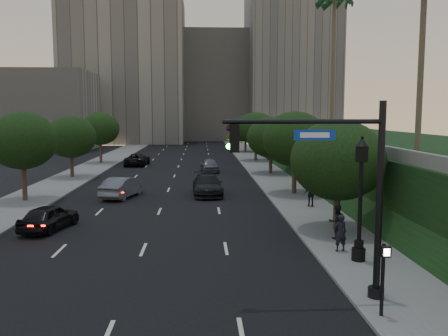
{
  "coord_description": "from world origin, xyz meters",
  "views": [
    {
      "loc": [
        2.82,
        -17.44,
        6.58
      ],
      "look_at": [
        4.06,
        8.22,
        3.6
      ],
      "focal_mm": 38.0,
      "sensor_mm": 36.0,
      "label": 1
    }
  ],
  "objects": [
    {
      "name": "tree_left_d",
      "position": [
        -10.3,
        45.0,
        4.58
      ],
      "size": [
        5.0,
        5.0,
        6.71
      ],
      "color": "#38281C",
      "rests_on": "ground"
    },
    {
      "name": "tree_left_c",
      "position": [
        -10.3,
        31.0,
        4.21
      ],
      "size": [
        5.0,
        5.0,
        6.34
      ],
      "color": "#38281C",
      "rests_on": "ground"
    },
    {
      "name": "tree_right_e",
      "position": [
        10.3,
        62.0,
        4.02
      ],
      "size": [
        5.2,
        5.2,
        6.24
      ],
      "color": "#38281C",
      "rests_on": "ground"
    },
    {
      "name": "tree_right_a",
      "position": [
        10.3,
        8.0,
        4.02
      ],
      "size": [
        5.2,
        5.2,
        6.24
      ],
      "color": "#38281C",
      "rests_on": "ground"
    },
    {
      "name": "tree_right_b",
      "position": [
        10.3,
        20.0,
        4.52
      ],
      "size": [
        5.2,
        5.2,
        6.74
      ],
      "color": "#38281C",
      "rests_on": "ground"
    },
    {
      "name": "sedan_mid_left",
      "position": [
        -3.36,
        19.53,
        0.82
      ],
      "size": [
        2.98,
        5.24,
        1.63
      ],
      "primitive_type": "imported",
      "rotation": [
        0.0,
        0.0,
        2.87
      ],
      "color": "#5A5B62",
      "rests_on": "ground"
    },
    {
      "name": "palm_far",
      "position": [
        16.0,
        30.0,
        17.64
      ],
      "size": [
        3.2,
        3.2,
        15.5
      ],
      "color": "#4C4233",
      "rests_on": "embankment"
    },
    {
      "name": "street_lamp",
      "position": [
        9.69,
        2.44,
        2.63
      ],
      "size": [
        0.64,
        0.64,
        5.62
      ],
      "color": "black",
      "rests_on": "ground"
    },
    {
      "name": "pedestrian_signal",
      "position": [
        8.54,
        -3.27,
        1.57
      ],
      "size": [
        0.3,
        0.33,
        2.5
      ],
      "color": "black",
      "rests_on": "ground"
    },
    {
      "name": "sedan_far_right",
      "position": [
        3.75,
        35.55,
        0.77
      ],
      "size": [
        2.27,
        4.7,
        1.55
      ],
      "primitive_type": "imported",
      "rotation": [
        0.0,
        0.0,
        0.1
      ],
      "color": "#595D60",
      "rests_on": "ground"
    },
    {
      "name": "traffic_signal_mast",
      "position": [
        7.84,
        -1.7,
        3.67
      ],
      "size": [
        5.68,
        0.56,
        7.0
      ],
      "color": "black",
      "rests_on": "ground"
    },
    {
      "name": "sedan_far_left",
      "position": [
        -5.22,
        42.44,
        0.77
      ],
      "size": [
        2.83,
        5.67,
        1.54
      ],
      "primitive_type": "imported",
      "rotation": [
        0.0,
        0.0,
        3.09
      ],
      "color": "black",
      "rests_on": "ground"
    },
    {
      "name": "tree_right_c",
      "position": [
        10.3,
        33.0,
        4.02
      ],
      "size": [
        5.2,
        5.2,
        6.24
      ],
      "color": "#38281C",
      "rests_on": "ground"
    },
    {
      "name": "office_block_right",
      "position": [
        24.0,
        96.0,
        18.0
      ],
      "size": [
        20.0,
        22.0,
        36.0
      ],
      "primitive_type": "cube",
      "color": "slate",
      "rests_on": "ground"
    },
    {
      "name": "ground",
      "position": [
        0.0,
        0.0,
        0.0
      ],
      "size": [
        160.0,
        160.0,
        0.0
      ],
      "primitive_type": "plane",
      "color": "black",
      "rests_on": "ground"
    },
    {
      "name": "pedestrian_c",
      "position": [
        10.4,
        14.52,
        0.99
      ],
      "size": [
        1.02,
        0.52,
        1.68
      ],
      "primitive_type": "imported",
      "rotation": [
        0.0,
        0.0,
        3.02
      ],
      "color": "black",
      "rests_on": "sidewalk_right"
    },
    {
      "name": "office_block_mid",
      "position": [
        6.0,
        102.0,
        13.0
      ],
      "size": [
        22.0,
        18.0,
        26.0
      ],
      "primitive_type": "cube",
      "color": "#A8A59A",
      "rests_on": "ground"
    },
    {
      "name": "parapet_wall",
      "position": [
        13.5,
        28.0,
        4.35
      ],
      "size": [
        0.35,
        90.0,
        0.7
      ],
      "primitive_type": "cube",
      "color": "slate",
      "rests_on": "embankment"
    },
    {
      "name": "sidewalk_left",
      "position": [
        -10.25,
        30.0,
        0.07
      ],
      "size": [
        4.5,
        140.0,
        0.15
      ],
      "primitive_type": "cube",
      "color": "slate",
      "rests_on": "ground"
    },
    {
      "name": "embankment",
      "position": [
        22.0,
        28.0,
        2.0
      ],
      "size": [
        18.0,
        90.0,
        4.0
      ],
      "primitive_type": "cube",
      "color": "black",
      "rests_on": "ground"
    },
    {
      "name": "sedan_near_left",
      "position": [
        -5.78,
        9.22,
        0.74
      ],
      "size": [
        2.73,
        4.64,
        1.48
      ],
      "primitive_type": "imported",
      "rotation": [
        0.0,
        0.0,
        2.9
      ],
      "color": "black",
      "rests_on": "ground"
    },
    {
      "name": "sedan_near_right",
      "position": [
        3.3,
        20.35,
        0.82
      ],
      "size": [
        2.53,
        5.76,
        1.64
      ],
      "primitive_type": "imported",
      "rotation": [
        0.0,
        0.0,
        0.04
      ],
      "color": "black",
      "rests_on": "ground"
    },
    {
      "name": "pedestrian_a",
      "position": [
        9.3,
        3.88,
        1.02
      ],
      "size": [
        0.7,
        0.53,
        1.75
      ],
      "primitive_type": "imported",
      "rotation": [
        0.0,
        0.0,
        3.32
      ],
      "color": "black",
      "rests_on": "sidewalk_right"
    },
    {
      "name": "sidewalk_right",
      "position": [
        10.25,
        30.0,
        0.07
      ],
      "size": [
        4.5,
        140.0,
        0.15
      ],
      "primitive_type": "cube",
      "color": "slate",
      "rests_on": "ground"
    },
    {
      "name": "tree_right_d",
      "position": [
        10.3,
        47.0,
        4.52
      ],
      "size": [
        5.2,
        5.2,
        6.74
      ],
      "color": "#38281C",
      "rests_on": "ground"
    },
    {
      "name": "tree_left_b",
      "position": [
        -10.3,
        18.0,
        4.58
      ],
      "size": [
        5.0,
        5.0,
        6.71
      ],
      "color": "#38281C",
      "rests_on": "ground"
    },
    {
      "name": "road_surface",
      "position": [
        0.0,
        30.0,
        0.01
      ],
      "size": [
        16.0,
        140.0,
        0.02
      ],
      "primitive_type": "cube",
      "color": "black",
      "rests_on": "ground"
    },
    {
      "name": "office_block_filler",
      "position": [
        -26.0,
        70.0,
        7.0
      ],
      "size": [
        18.0,
        16.0,
        14.0
      ],
      "primitive_type": "cube",
      "color": "#A8A59A",
      "rests_on": "ground"
    },
    {
      "name": "pedestrian_b",
      "position": [
        9.77,
        6.12,
        1.03
      ],
      "size": [
        0.92,
        0.75,
        1.76
      ],
      "primitive_type": "imported",
      "rotation": [
        0.0,
        0.0,
        3.24
      ],
      "color": "black",
      "rests_on": "sidewalk_right"
    },
    {
      "name": "office_block_left",
      "position": [
        -14.0,
        92.0,
        16.0
      ],
      "size": [
        26.0,
        20.0,
        32.0
      ],
      "primitive_type": "cube",
      "color": "gray",
      "rests_on": "ground"
    }
  ]
}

